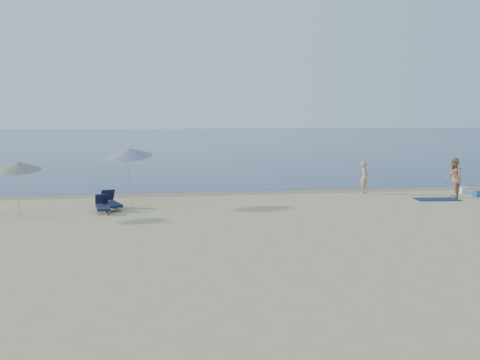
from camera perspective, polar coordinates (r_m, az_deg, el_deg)
name	(u,v)px	position (r m, az deg, el deg)	size (l,w,h in m)	color
sea	(181,137)	(109.64, -5.58, 4.05)	(240.00, 160.00, 0.01)	#0C1E4A
wet_sand_strip	(303,192)	(30.05, 6.03, -1.09)	(240.00, 1.60, 0.00)	#847254
person_left	(364,177)	(29.74, 11.72, 0.25)	(0.57, 0.37, 1.56)	tan
person_right	(454,178)	(29.11, 19.60, 0.19)	(0.90, 0.70, 1.85)	tan
beach_towel	(437,199)	(28.38, 18.15, -1.75)	(1.90, 1.05, 0.03)	#0E1B48
white_bag	(464,190)	(31.07, 20.50, -0.91)	(0.38, 0.32, 0.32)	silver
blue_cooler	(477,194)	(30.00, 21.55, -1.21)	(0.42, 0.30, 0.30)	#205BAF
umbrella_near	(129,152)	(25.89, -10.49, 2.58)	(2.62, 2.63, 2.59)	silver
umbrella_far	(19,166)	(23.88, -20.26, 1.27)	(1.66, 1.68, 2.20)	silver
lounger_left	(103,206)	(24.01, -12.90, -2.43)	(0.66, 1.55, 0.66)	#141738
lounger_right	(111,203)	(24.74, -12.12, -2.10)	(0.97, 1.75, 0.74)	#131935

